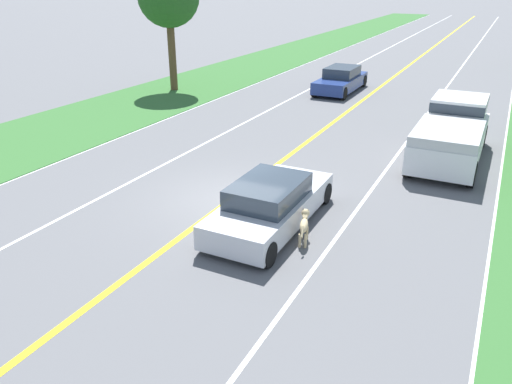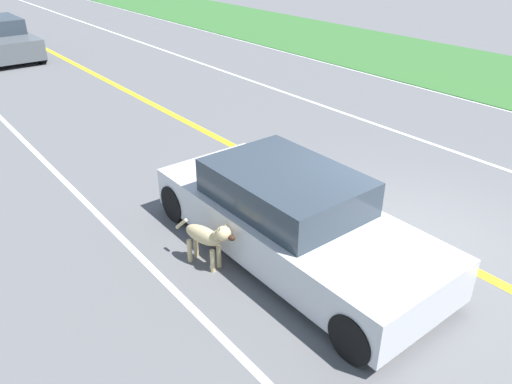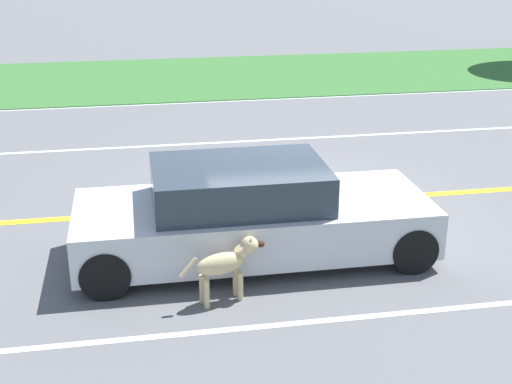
% 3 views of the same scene
% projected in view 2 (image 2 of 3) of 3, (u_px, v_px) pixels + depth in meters
% --- Properties ---
extents(ground_plane, '(400.00, 400.00, 0.00)m').
position_uv_depth(ground_plane, '(417.00, 241.00, 7.60)').
color(ground_plane, '#5B5B5E').
extents(centre_divider_line, '(0.18, 160.00, 0.01)m').
position_uv_depth(centre_divider_line, '(417.00, 241.00, 7.60)').
color(centre_divider_line, yellow).
rests_on(centre_divider_line, ground).
extents(lane_dash_same_dir, '(0.10, 160.00, 0.01)m').
position_uv_depth(lane_dash_same_dir, '(231.00, 347.00, 5.68)').
color(lane_dash_same_dir, white).
rests_on(lane_dash_same_dir, ground).
extents(ego_car, '(1.83, 4.58, 1.28)m').
position_uv_depth(ego_car, '(291.00, 217.00, 7.06)').
color(ego_car, silver).
rests_on(ego_car, ground).
extents(dog, '(0.41, 1.05, 0.77)m').
position_uv_depth(dog, '(208.00, 237.00, 6.81)').
color(dog, '#D1B784').
rests_on(dog, ground).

